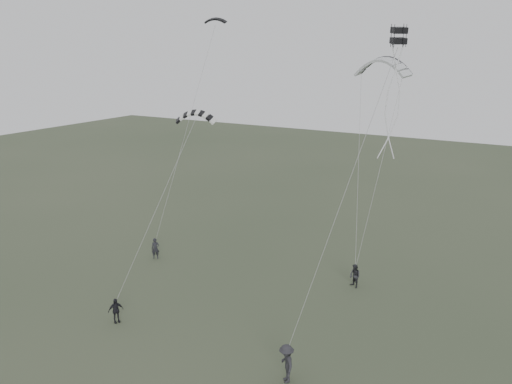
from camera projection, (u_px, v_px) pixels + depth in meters
The scene contains 9 objects.
ground at pixel (193, 322), 28.55m from camera, with size 140.00×140.00×0.00m, color #38442E.
flyer_left at pixel (155, 248), 37.10m from camera, with size 0.58×0.38×1.58m, color black.
flyer_right at pixel (355, 276), 32.57m from camera, with size 0.77×0.60×1.57m, color #25252A.
flyer_center at pixel (116, 310), 28.35m from camera, with size 0.87×0.36×1.48m, color black.
flyer_far at pixel (286, 363), 23.19m from camera, with size 1.23×0.71×1.91m, color #242429.
kite_dark_small at pixel (215, 19), 36.35m from camera, with size 1.59×0.48×0.52m, color black, non-canonical shape.
kite_pale_large at pixel (382, 59), 32.29m from camera, with size 3.94×0.89×1.62m, color #B7B9BC, non-canonical shape.
kite_striped at pixel (196, 113), 31.95m from camera, with size 2.59×0.65×1.06m, color black, non-canonical shape.
kite_box at pixel (399, 36), 21.82m from camera, with size 0.61×0.61×0.70m, color black, non-canonical shape.
Camera 1 is at (15.65, -20.36, 14.97)m, focal length 35.00 mm.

